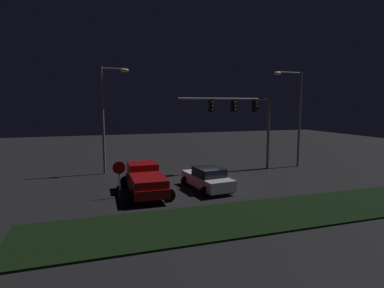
{
  "coord_description": "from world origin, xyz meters",
  "views": [
    {
      "loc": [
        -7.98,
        -20.89,
        5.51
      ],
      "look_at": [
        -0.58,
        1.87,
        2.56
      ],
      "focal_mm": 28.88,
      "sensor_mm": 36.0,
      "label": 1
    }
  ],
  "objects": [
    {
      "name": "traffic_signal_gantry",
      "position": [
        4.31,
        2.71,
        4.9
      ],
      "size": [
        8.32,
        0.56,
        6.5
      ],
      "color": "slate",
      "rests_on": "ground_plane"
    },
    {
      "name": "car_sedan",
      "position": [
        -0.82,
        -2.18,
        0.74
      ],
      "size": [
        2.83,
        4.59,
        1.51
      ],
      "rotation": [
        0.0,
        0.0,
        1.69
      ],
      "color": "silver",
      "rests_on": "ground_plane"
    },
    {
      "name": "grass_median",
      "position": [
        0.0,
        -7.7,
        0.05
      ],
      "size": [
        23.22,
        4.41,
        0.1
      ],
      "primitive_type": "cube",
      "color": "black",
      "rests_on": "ground_plane"
    },
    {
      "name": "stop_sign",
      "position": [
        -6.53,
        -2.3,
        1.56
      ],
      "size": [
        0.76,
        0.08,
        2.23
      ],
      "color": "slate",
      "rests_on": "ground_plane"
    },
    {
      "name": "ground_plane",
      "position": [
        0.0,
        0.0,
        0.0
      ],
      "size": [
        80.0,
        80.0,
        0.0
      ],
      "primitive_type": "plane",
      "color": "black"
    },
    {
      "name": "street_lamp_right",
      "position": [
        9.35,
        2.69,
        5.39
      ],
      "size": [
        2.92,
        0.44,
        8.58
      ],
      "color": "slate",
      "rests_on": "ground_plane"
    },
    {
      "name": "pickup_truck",
      "position": [
        -4.92,
        -1.89,
        1.0
      ],
      "size": [
        2.92,
        5.43,
        1.8
      ],
      "rotation": [
        0.0,
        0.0,
        1.56
      ],
      "color": "maroon",
      "rests_on": "ground_plane"
    },
    {
      "name": "street_lamp_left",
      "position": [
        -6.7,
        4.94,
        5.36
      ],
      "size": [
        2.26,
        0.44,
        8.63
      ],
      "color": "slate",
      "rests_on": "ground_plane"
    }
  ]
}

